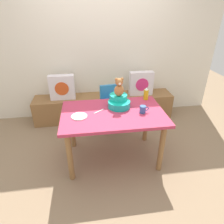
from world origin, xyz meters
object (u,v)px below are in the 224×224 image
dining_table (113,119)px  infant_seat_teal (119,102)px  highchair (111,103)px  coffee_mug (143,109)px  book_stack (112,93)px  teddy_bear (119,87)px  pillow_floral_right (141,83)px  dinner_plate_near (79,116)px  pillow_floral_left (62,87)px  ketchup_bottle (146,94)px

dining_table → infant_seat_teal: (0.10, 0.15, 0.18)m
highchair → coffee_mug: 0.90m
infant_seat_teal → coffee_mug: 0.35m
highchair → infant_seat_teal: infant_seat_teal is taller
book_stack → teddy_bear: (-0.06, -1.02, 0.52)m
pillow_floral_right → book_stack: pillow_floral_right is taller
teddy_bear → dinner_plate_near: (-0.54, -0.21, -0.27)m
dining_table → teddy_bear: (0.10, 0.15, 0.38)m
pillow_floral_right → dinner_plate_near: size_ratio=2.20×
pillow_floral_left → book_stack: size_ratio=2.20×
pillow_floral_left → dining_table: pillow_floral_left is taller
infant_seat_teal → highchair: bearing=93.3°
highchair → infant_seat_teal: bearing=-86.7°
infant_seat_teal → teddy_bear: 0.21m
pillow_floral_right → coffee_mug: 1.27m
pillow_floral_right → ketchup_bottle: (-0.16, -0.82, 0.15)m
teddy_bear → infant_seat_teal: bearing=90.0°
dining_table → dinner_plate_near: 0.45m
book_stack → ketchup_bottle: 0.98m
dining_table → dinner_plate_near: bearing=-172.6°
pillow_floral_right → coffee_mug: (-0.32, -1.22, 0.11)m
ketchup_bottle → book_stack: bearing=114.0°
dinner_plate_near → teddy_bear: bearing=21.4°
teddy_bear → coffee_mug: (0.28, -0.22, -0.23)m
teddy_bear → coffee_mug: 0.42m
infant_seat_teal → ketchup_bottle: ketchup_bottle is taller
pillow_floral_left → dinner_plate_near: size_ratio=2.20×
coffee_mug → dinner_plate_near: coffee_mug is taller
pillow_floral_left → ketchup_bottle: bearing=-32.8°
pillow_floral_right → ketchup_bottle: bearing=-101.3°
pillow_floral_right → dining_table: 1.35m
book_stack → dining_table: bearing=-97.6°
ketchup_bottle → pillow_floral_left: bearing=147.2°
pillow_floral_right → book_stack: bearing=177.8°
pillow_floral_right → highchair: pillow_floral_right is taller
infant_seat_teal → coffee_mug: infant_seat_teal is taller
infant_seat_teal → teddy_bear: (0.00, -0.00, 0.21)m
pillow_floral_right → coffee_mug: pillow_floral_right is taller
pillow_floral_left → teddy_bear: 1.36m
infant_seat_teal → dinner_plate_near: (-0.54, -0.21, -0.07)m
dining_table → coffee_mug: 0.41m
dining_table → coffee_mug: bearing=-9.6°
highchair → coffee_mug: coffee_mug is taller
ketchup_bottle → coffee_mug: bearing=-111.7°
teddy_bear → dinner_plate_near: bearing=-158.6°
highchair → teddy_bear: 0.77m
highchair → ketchup_bottle: (0.47, -0.41, 0.31)m
infant_seat_teal → coffee_mug: size_ratio=2.75×
infant_seat_teal → dinner_plate_near: bearing=-158.6°
ketchup_bottle → dinner_plate_near: size_ratio=0.92×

